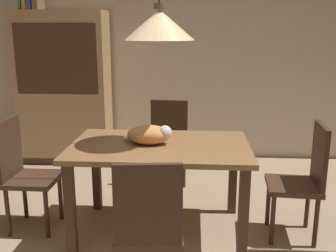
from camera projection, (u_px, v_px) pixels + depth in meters
The scene contains 12 objects.
back_wall at pixel (181, 44), 4.94m from camera, with size 6.40×0.10×2.90m, color beige.
dining_table at pixel (160, 157), 3.10m from camera, with size 1.40×0.90×0.75m.
chair_left_side at pixel (23, 170), 3.21m from camera, with size 0.40×0.40×0.93m.
chair_far_back at pixel (168, 142), 3.99m from camera, with size 0.42×0.42×0.93m.
chair_near_front at pixel (149, 226), 2.28m from camera, with size 0.44×0.44×0.93m.
chair_right_side at pixel (304, 177), 3.06m from camera, with size 0.43×0.43×0.93m.
cat_sleeping at pixel (150, 134), 3.07m from camera, with size 0.39×0.22×0.16m.
pendant_lamp at pixel (159, 24), 2.86m from camera, with size 0.52×0.52×1.30m.
hutch_bookcase at pixel (64, 91), 4.85m from camera, with size 1.12×0.45×1.85m.
book_yellow_short at pixel (27, 2), 4.62m from camera, with size 0.04×0.20×0.18m, color gold.
book_blue_wide at pixel (32, 0), 4.61m from camera, with size 0.06×0.24×0.24m, color #384C93.
book_brown_thick at pixel (38, 1), 4.61m from camera, with size 0.06×0.24×0.22m, color brown.
Camera 1 is at (0.18, -2.40, 1.62)m, focal length 41.96 mm.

